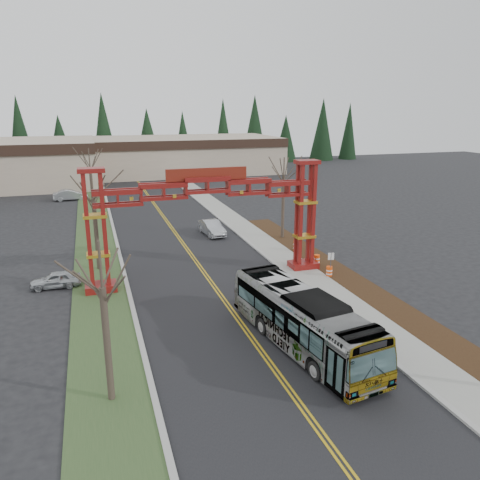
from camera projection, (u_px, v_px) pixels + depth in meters
name	position (u px, v px, depth m)	size (l,w,h in m)	color
ground	(313.00, 423.00, 19.69)	(200.00, 200.00, 0.00)	black
road	(190.00, 253.00, 42.57)	(12.00, 110.00, 0.02)	black
lane_line_left	(189.00, 253.00, 42.53)	(0.12, 100.00, 0.01)	#BF9816
lane_line_right	(191.00, 253.00, 42.60)	(0.12, 100.00, 0.01)	#BF9816
curb_right	(254.00, 247.00, 44.37)	(0.30, 110.00, 0.15)	#A4A49F
sidewalk_right	(268.00, 245.00, 44.79)	(2.60, 110.00, 0.14)	gray
landscape_strip	(383.00, 302.00, 31.83)	(2.60, 50.00, 0.12)	black
grass_median	(99.00, 261.00, 40.21)	(4.00, 110.00, 0.08)	#324C26
curb_left	(121.00, 259.00, 40.74)	(0.30, 110.00, 0.15)	#A4A49F
gateway_arch	(207.00, 203.00, 34.53)	(18.20, 1.60, 8.90)	#650E0D
retail_building_east	(182.00, 155.00, 94.87)	(38.00, 20.30, 7.00)	tan
conifer_treeline	(127.00, 137.00, 102.21)	(116.10, 5.60, 13.00)	black
transit_bus	(302.00, 320.00, 25.55)	(2.72, 11.65, 3.24)	#A5A8AD
silver_sedan	(212.00, 228.00, 48.55)	(1.60, 4.60, 1.51)	#A5A8AD
parked_car_near_a	(56.00, 280.00, 34.36)	(1.44, 3.58, 1.22)	#B4B8BC
parked_car_far_a	(70.00, 195.00, 66.65)	(1.62, 4.65, 1.53)	#A0A4A7
bare_tree_median_near	(102.00, 289.00, 19.80)	(3.13, 3.13, 7.53)	#382D26
bare_tree_median_mid	(93.00, 199.00, 36.79)	(3.42, 3.42, 8.14)	#382D26
bare_tree_median_far	(90.00, 168.00, 55.59)	(3.43, 3.43, 8.19)	#382D26
bare_tree_right_far	(284.00, 179.00, 45.85)	(3.14, 3.14, 8.15)	#382D26
street_sign	(331.00, 260.00, 36.03)	(0.46, 0.15, 2.06)	#3F3F44
barrel_south	(329.00, 272.00, 36.48)	(0.48, 0.48, 0.89)	#FE4D0E
barrel_mid	(317.00, 260.00, 39.26)	(0.49, 0.49, 0.92)	#FE4D0E
barrel_north	(297.00, 246.00, 42.85)	(0.60, 0.60, 1.12)	#FE4D0E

